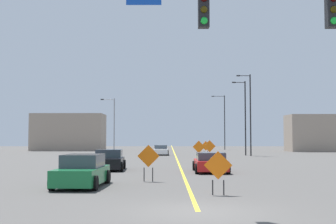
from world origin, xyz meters
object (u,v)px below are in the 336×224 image
construction_sign_left_shoulder (216,168)px  construction_sign_median_far (146,158)px  street_lamp_mid_right (248,112)px  traffic_signal_assembly (332,33)px  construction_sign_right_shoulder (208,147)px  construction_sign_median_near (197,148)px  street_lamp_far_right (111,123)px  car_green_near (80,172)px  street_lamp_near_left (222,120)px  construction_sign_right_lane (204,147)px  car_black_passing (107,160)px  car_red_distant (208,163)px  car_white_far (159,150)px  street_lamp_mid_left (243,115)px

construction_sign_left_shoulder → construction_sign_median_far: bearing=119.8°
street_lamp_mid_right → traffic_signal_assembly: bearing=-97.0°
street_lamp_mid_right → construction_sign_right_shoulder: bearing=-142.6°
traffic_signal_assembly → construction_sign_median_far: (-6.16, 8.94, -4.29)m
street_lamp_mid_right → construction_sign_median_far: street_lamp_mid_right is taller
construction_sign_median_near → street_lamp_far_right: bearing=119.5°
construction_sign_median_far → car_green_near: bearing=-142.3°
street_lamp_mid_right → street_lamp_near_left: 26.09m
street_lamp_near_left → construction_sign_right_lane: street_lamp_near_left is taller
car_black_passing → car_red_distant: size_ratio=0.97×
street_lamp_near_left → construction_sign_left_shoulder: size_ratio=5.78×
car_black_passing → street_lamp_near_left: bearing=73.7°
construction_sign_right_shoulder → car_black_passing: construction_sign_right_shoulder is taller
street_lamp_far_right → street_lamp_mid_right: size_ratio=0.78×
street_lamp_near_left → construction_sign_median_far: bearing=-101.2°
street_lamp_near_left → construction_sign_median_near: bearing=-101.1°
street_lamp_mid_right → construction_sign_left_shoulder: size_ratio=5.80×
construction_sign_right_lane → construction_sign_left_shoulder: bearing=-94.2°
car_black_passing → street_lamp_far_right: bearing=96.8°
traffic_signal_assembly → construction_sign_median_far: size_ratio=6.47×
construction_sign_right_shoulder → car_white_far: (-5.57, 6.86, -0.60)m
street_lamp_near_left → car_white_far: bearing=-115.5°
construction_sign_left_shoulder → car_white_far: bearing=94.3°
construction_sign_right_lane → street_lamp_near_left: bearing=77.9°
street_lamp_far_right → car_green_near: (3.87, -41.23, -3.64)m
construction_sign_right_shoulder → car_black_passing: bearing=-115.3°
construction_sign_median_far → car_black_passing: bearing=111.7°
construction_sign_right_shoulder → car_red_distant: bearing=-95.4°
construction_sign_right_lane → construction_sign_left_shoulder: 35.33m
car_red_distant → construction_sign_right_lane: bearing=85.7°
traffic_signal_assembly → street_lamp_mid_right: size_ratio=1.21×
traffic_signal_assembly → construction_sign_right_shoulder: size_ratio=6.25×
street_lamp_mid_right → street_lamp_near_left: size_ratio=1.00×
traffic_signal_assembly → construction_sign_right_lane: 39.24m
construction_sign_right_shoulder → construction_sign_left_shoulder: bearing=-94.9°
street_lamp_mid_right → construction_sign_median_near: (-6.94, -10.31, -4.16)m
traffic_signal_assembly → construction_sign_median_far: traffic_signal_assembly is taller
car_green_near → street_lamp_mid_right: bearing=66.8°
traffic_signal_assembly → street_lamp_near_left: street_lamp_near_left is taller
street_lamp_near_left → construction_sign_right_shoulder: street_lamp_near_left is taller
construction_sign_median_near → car_white_far: (-3.92, 13.12, -0.63)m
construction_sign_median_far → traffic_signal_assembly: bearing=-55.4°
street_lamp_far_right → construction_sign_left_shoulder: size_ratio=4.55×
street_lamp_near_left → car_black_passing: 50.81m
street_lamp_far_right → car_white_far: size_ratio=1.77×
street_lamp_mid_left → construction_sign_right_shoulder: 8.27m
street_lamp_mid_right → construction_sign_right_shoulder: size_ratio=5.15×
traffic_signal_assembly → car_green_near: bearing=143.7°
street_lamp_near_left → car_red_distant: street_lamp_near_left is taller
construction_sign_left_shoulder → street_lamp_mid_left: bearing=78.3°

